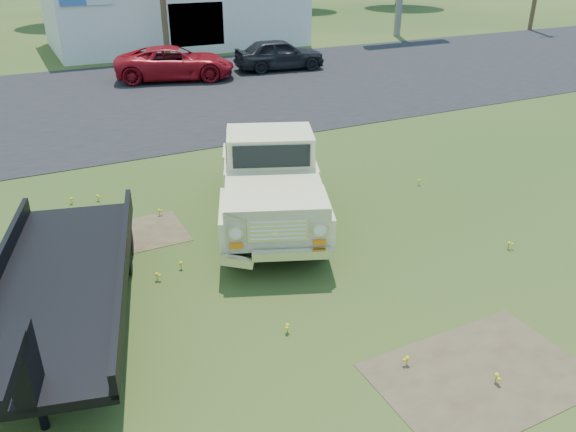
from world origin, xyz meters
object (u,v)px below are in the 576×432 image
Objects in this scene: red_pickup at (175,63)px; dark_sedan at (279,54)px; flatbed_trailer at (60,276)px; vintage_pickup_truck at (270,176)px.

red_pickup is 1.21× the size of dark_sedan.
dark_sedan is at bearing -74.76° from red_pickup.
dark_sedan is (11.79, 16.47, -0.10)m from flatbed_trailer.
vintage_pickup_truck is 1.07× the size of red_pickup.
red_pickup is (6.71, 16.61, -0.11)m from flatbed_trailer.
red_pickup is at bearing 82.16° from flatbed_trailer.
vintage_pickup_truck is at bearing 37.48° from flatbed_trailer.
flatbed_trailer is at bearing 174.82° from red_pickup.
flatbed_trailer reaches higher than red_pickup.
vintage_pickup_truck is at bearing 160.87° from dark_sedan.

